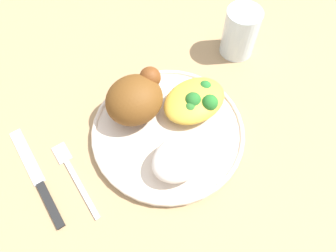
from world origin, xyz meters
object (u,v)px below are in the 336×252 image
knife (40,184)px  mac_cheese_with_broccoli (195,100)px  roasted_chicken (135,98)px  water_glass (240,32)px  plate (168,131)px  rice_pile (181,157)px  fork (74,174)px

knife → mac_cheese_with_broccoli: bearing=-7.1°
mac_cheese_with_broccoli → roasted_chicken: bearing=149.2°
water_glass → mac_cheese_with_broccoli: bearing=-157.7°
roasted_chicken → knife: 0.20m
mac_cheese_with_broccoli → knife: size_ratio=0.58×
plate → rice_pile: (-0.02, -0.06, 0.03)m
plate → mac_cheese_with_broccoli: 0.07m
rice_pile → fork: rice_pile is taller
plate → fork: size_ratio=1.77×
rice_pile → knife: size_ratio=0.50×
roasted_chicken → rice_pile: bearing=-89.2°
plate → mac_cheese_with_broccoli: mac_cheese_with_broccoli is taller
fork → knife: knife is taller
plate → water_glass: bearing=18.5°
roasted_chicken → knife: (-0.19, -0.02, -0.05)m
roasted_chicken → fork: size_ratio=0.73×
rice_pile → mac_cheese_with_broccoli: 0.11m
water_glass → roasted_chicken: bearing=-176.8°
rice_pile → mac_cheese_with_broccoli: bearing=40.3°
mac_cheese_with_broccoli → rice_pile: bearing=-139.7°
fork → mac_cheese_with_broccoli: bearing=-4.4°
rice_pile → water_glass: bearing=29.3°
plate → mac_cheese_with_broccoli: bearing=8.5°
plate → knife: 0.22m
plate → water_glass: (0.22, 0.07, 0.04)m
plate → roasted_chicken: size_ratio=2.41×
water_glass → knife: bearing=-176.1°
fork → knife: bearing=160.9°
plate → rice_pile: size_ratio=2.65×
rice_pile → mac_cheese_with_broccoli: rice_pile is taller
mac_cheese_with_broccoli → knife: (-0.27, 0.03, -0.03)m
water_glass → rice_pile: bearing=-150.7°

